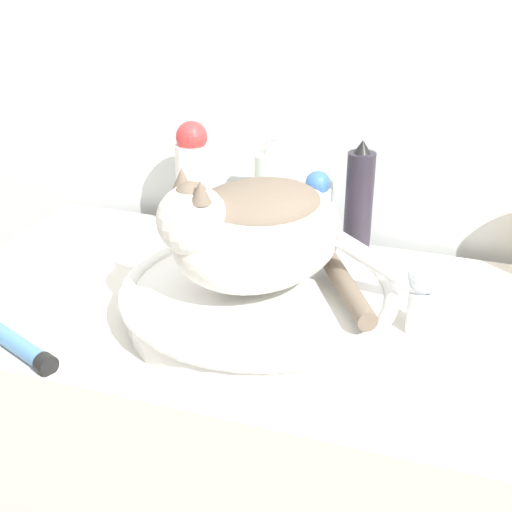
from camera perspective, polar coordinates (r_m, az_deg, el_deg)
name	(u,v)px	position (r m, az deg, el deg)	size (l,w,h in m)	color
wall_back	(325,49)	(1.27, 5.58, 16.17)	(8.00, 0.05, 2.40)	silver
sink_basin	(259,299)	(1.04, 0.21, -3.47)	(0.40, 0.40, 0.06)	silver
cat	(254,229)	(0.99, -0.18, 2.15)	(0.34, 0.32, 0.19)	silver
faucet	(414,287)	(1.01, 12.52, -2.40)	(0.16, 0.06, 0.15)	silver
soap_pump_bottle	(271,198)	(1.26, 1.17, 4.66)	(0.06, 0.06, 0.20)	silver
hairspray_can_black	(359,203)	(1.22, 8.23, 4.22)	(0.05, 0.05, 0.21)	#28232D
deodorant_stick	(317,211)	(1.24, 4.88, 3.59)	(0.05, 0.05, 0.14)	silver
lotion_bottle_white	(193,179)	(1.30, -5.04, 6.19)	(0.06, 0.06, 0.21)	white
cream_tube	(19,346)	(1.02, -18.42, -6.83)	(0.15, 0.08, 0.03)	#4C7FB2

